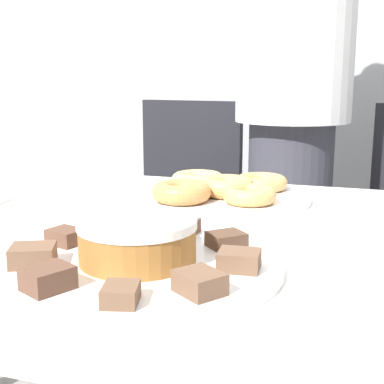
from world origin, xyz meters
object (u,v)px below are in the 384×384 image
(person_standing, at_px, (293,105))
(plate_donuts, at_px, (227,198))
(frosted_cake, at_px, (137,240))
(plate_cake, at_px, (138,264))
(office_chair_left, at_px, (173,235))

(person_standing, xyz_separation_m, plate_donuts, (-0.05, -0.58, -0.16))
(plate_donuts, relative_size, frosted_cake, 2.19)
(person_standing, distance_m, plate_cake, 1.02)
(plate_cake, relative_size, plate_donuts, 1.12)
(office_chair_left, distance_m, frosted_cake, 1.22)
(plate_cake, bearing_deg, office_chair_left, 108.17)
(plate_cake, distance_m, frosted_cake, 0.03)
(person_standing, relative_size, frosted_cake, 10.85)
(plate_donuts, bearing_deg, office_chair_left, 118.66)
(person_standing, distance_m, office_chair_left, 0.64)
(plate_donuts, distance_m, frosted_cake, 0.43)
(office_chair_left, xyz_separation_m, plate_donuts, (0.37, -0.68, 0.31))
(office_chair_left, bearing_deg, plate_donuts, -53.54)
(person_standing, distance_m, frosted_cake, 1.02)
(plate_donuts, height_order, frosted_cake, frosted_cake)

